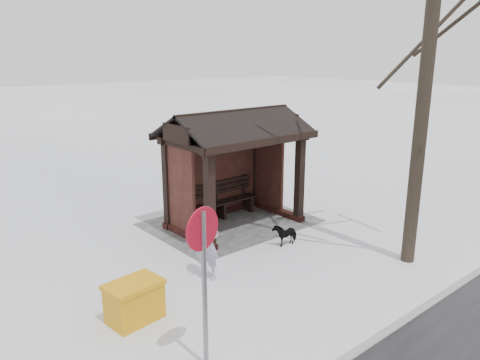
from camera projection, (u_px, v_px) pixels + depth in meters
name	position (u px, v px, depth m)	size (l,w,h in m)	color
ground	(235.00, 225.00, 12.57)	(120.00, 120.00, 0.00)	white
kerb	(428.00, 306.00, 8.52)	(120.00, 0.15, 0.06)	gray
trampled_patch	(231.00, 222.00, 12.72)	(4.20, 3.20, 0.02)	gray
bus_shelter	(231.00, 145.00, 12.12)	(3.60, 2.40, 3.09)	#381514
pedestrian	(207.00, 243.00, 9.42)	(0.55, 0.36, 1.51)	#948CA4
dog	(285.00, 234.00, 11.23)	(0.29, 0.63, 0.53)	black
grit_bin	(134.00, 301.00, 7.99)	(0.99, 0.73, 0.71)	orange
road_sign	(203.00, 255.00, 6.47)	(0.62, 0.17, 2.46)	slate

